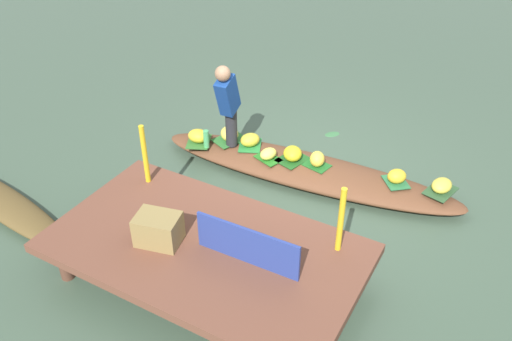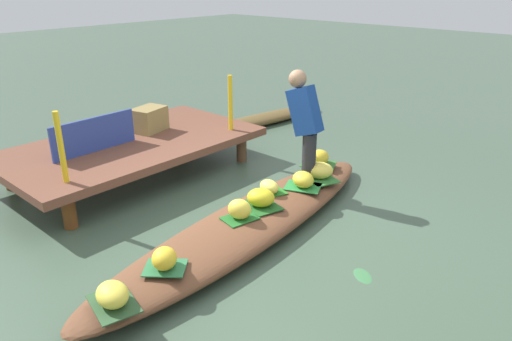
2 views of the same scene
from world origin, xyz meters
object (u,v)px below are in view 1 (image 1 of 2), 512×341
at_px(banana_bunch_0, 293,154).
at_px(banana_bunch_1, 250,140).
at_px(banana_bunch_6, 230,134).
at_px(banana_bunch_3, 397,176).
at_px(produce_crate, 158,229).
at_px(water_bottle, 206,139).
at_px(banana_bunch_4, 317,159).
at_px(vendor_boat, 306,170).
at_px(market_banner, 247,246).
at_px(banana_bunch_5, 442,185).
at_px(banana_bunch_2, 198,136).
at_px(moored_boat, 3,203).
at_px(banana_bunch_7, 268,154).
at_px(vendor_person, 228,101).

distance_m(banana_bunch_0, banana_bunch_1, 0.67).
relative_size(banana_bunch_1, banana_bunch_6, 0.89).
relative_size(banana_bunch_3, produce_crate, 0.54).
bearing_deg(water_bottle, banana_bunch_4, -167.96).
height_order(vendor_boat, banana_bunch_1, banana_bunch_1).
bearing_deg(produce_crate, water_bottle, -68.58).
bearing_deg(produce_crate, market_banner, -168.85).
distance_m(banana_bunch_1, banana_bunch_5, 2.57).
relative_size(banana_bunch_2, water_bottle, 1.14).
bearing_deg(moored_boat, water_bottle, -118.00).
height_order(banana_bunch_4, market_banner, market_banner).
bearing_deg(market_banner, banana_bunch_3, -110.24).
relative_size(banana_bunch_4, banana_bunch_7, 0.94).
xyz_separation_m(moored_boat, banana_bunch_2, (-1.43, -2.18, 0.25)).
distance_m(vendor_boat, moored_boat, 3.83).
xyz_separation_m(market_banner, produce_crate, (0.93, 0.18, -0.05)).
bearing_deg(market_banner, moored_boat, 2.91).
xyz_separation_m(banana_bunch_4, banana_bunch_7, (0.63, 0.16, -0.03)).
distance_m(banana_bunch_0, banana_bunch_3, 1.37).
xyz_separation_m(banana_bunch_7, produce_crate, (0.08, 2.21, 0.31)).
height_order(banana_bunch_0, vendor_person, vendor_person).
xyz_separation_m(banana_bunch_2, market_banner, (-1.91, 1.93, 0.33)).
bearing_deg(banana_bunch_3, banana_bunch_6, 3.38).
bearing_deg(market_banner, vendor_boat, -81.75).
distance_m(banana_bunch_6, vendor_person, 0.63).
distance_m(vendor_boat, banana_bunch_7, 0.54).
distance_m(vendor_boat, vendor_person, 1.37).
height_order(banana_bunch_3, banana_bunch_5, banana_bunch_3).
bearing_deg(banana_bunch_2, banana_bunch_1, -158.60).
distance_m(banana_bunch_1, market_banner, 2.54).
relative_size(banana_bunch_2, banana_bunch_5, 1.01).
height_order(banana_bunch_0, banana_bunch_3, banana_bunch_0).
bearing_deg(produce_crate, banana_bunch_2, -65.13).
bearing_deg(banana_bunch_2, market_banner, 134.62).
relative_size(banana_bunch_0, banana_bunch_5, 0.97).
height_order(market_banner, produce_crate, market_banner).
bearing_deg(banana_bunch_3, vendor_person, 7.76).
xyz_separation_m(banana_bunch_1, banana_bunch_4, (-1.01, 0.01, 0.01)).
height_order(moored_boat, banana_bunch_7, banana_bunch_7).
bearing_deg(banana_bunch_6, moored_boat, 53.84).
bearing_deg(banana_bunch_6, banana_bunch_4, 179.99).
xyz_separation_m(banana_bunch_5, market_banner, (1.33, 2.42, 0.35)).
height_order(moored_boat, vendor_person, vendor_person).
xyz_separation_m(banana_bunch_2, banana_bunch_3, (-2.70, -0.40, -0.00)).
bearing_deg(banana_bunch_0, banana_bunch_3, -172.94).
bearing_deg(banana_bunch_4, market_banner, 95.69).
bearing_deg(moored_boat, banana_bunch_4, -132.77).
bearing_deg(banana_bunch_5, banana_bunch_1, 4.90).
bearing_deg(vendor_person, banana_bunch_6, -59.54).
xyz_separation_m(vendor_boat, banana_bunch_4, (-0.15, -0.01, 0.22)).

